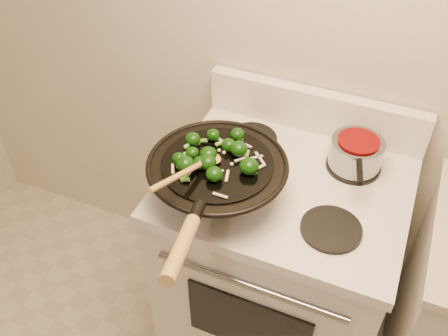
% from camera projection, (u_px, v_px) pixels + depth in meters
% --- Properties ---
extents(stove, '(0.78, 0.67, 1.08)m').
position_uv_depth(stove, '(278.00, 265.00, 1.91)').
color(stove, white).
rests_on(stove, ground).
extents(wok, '(0.42, 0.70, 0.23)m').
position_uv_depth(wok, '(217.00, 178.00, 1.50)').
color(wok, black).
rests_on(wok, stove).
extents(stirfry, '(0.26, 0.28, 0.05)m').
position_uv_depth(stirfry, '(216.00, 155.00, 1.46)').
color(stirfry, black).
rests_on(stirfry, wok).
extents(wooden_spoon, '(0.10, 0.29, 0.10)m').
position_uv_depth(wooden_spoon, '(195.00, 167.00, 1.40)').
color(wooden_spoon, '#B38546').
rests_on(wooden_spoon, wok).
extents(saucepan, '(0.17, 0.27, 0.10)m').
position_uv_depth(saucepan, '(356.00, 153.00, 1.61)').
color(saucepan, gray).
rests_on(saucepan, stove).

